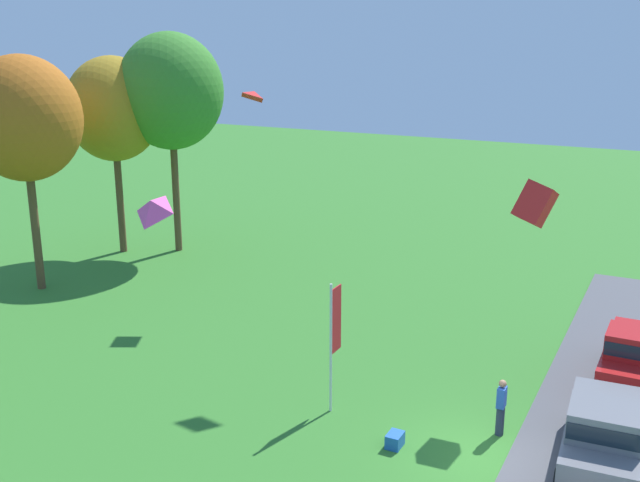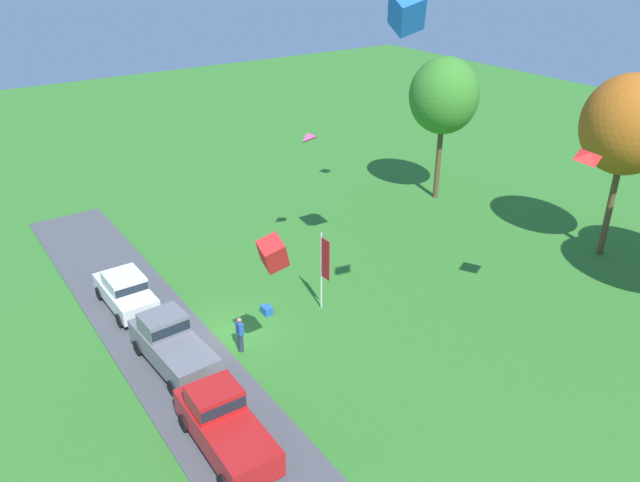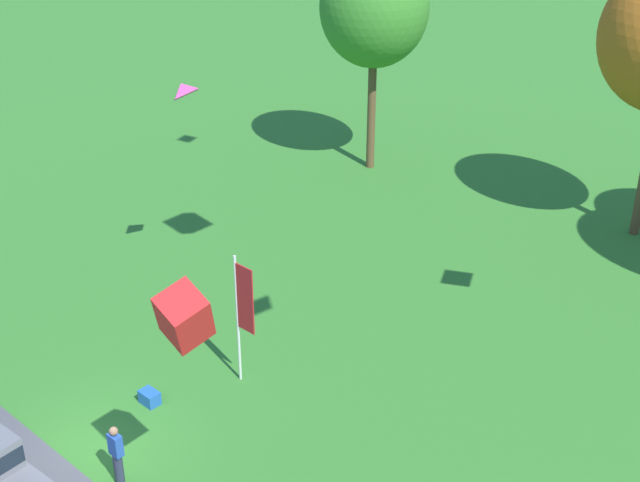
{
  "view_description": "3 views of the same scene",
  "coord_description": "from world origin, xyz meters",
  "px_view_note": "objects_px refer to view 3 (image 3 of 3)",
  "views": [
    {
      "loc": [
        -18.01,
        -4.2,
        11.17
      ],
      "look_at": [
        -0.55,
        4.63,
        5.66
      ],
      "focal_mm": 42.0,
      "sensor_mm": 36.0,
      "label": 1
    },
    {
      "loc": [
        22.04,
        -9.97,
        16.61
      ],
      "look_at": [
        2.77,
        3.16,
        5.06
      ],
      "focal_mm": 35.0,
      "sensor_mm": 36.0,
      "label": 2
    },
    {
      "loc": [
        16.47,
        -9.15,
        15.62
      ],
      "look_at": [
        2.61,
        5.89,
        4.87
      ],
      "focal_mm": 50.0,
      "sensor_mm": 36.0,
      "label": 3
    }
  ],
  "objects_px": {
    "cooler_box": "(150,397)",
    "kite_box_low_drifter": "(184,316)",
    "kite_diamond_high_left": "(181,89)",
    "flag_banner": "(243,306)",
    "person_beside_suv": "(117,454)",
    "tree_right_of_center": "(374,8)"
  },
  "relations": [
    {
      "from": "cooler_box",
      "to": "kite_box_low_drifter",
      "type": "distance_m",
      "value": 8.15
    },
    {
      "from": "person_beside_suv",
      "to": "cooler_box",
      "type": "distance_m",
      "value": 3.2
    },
    {
      "from": "flag_banner",
      "to": "cooler_box",
      "type": "height_order",
      "value": "flag_banner"
    },
    {
      "from": "flag_banner",
      "to": "kite_box_low_drifter",
      "type": "bearing_deg",
      "value": -52.33
    },
    {
      "from": "tree_right_of_center",
      "to": "kite_box_low_drifter",
      "type": "xyz_separation_m",
      "value": [
        11.38,
        -19.6,
        -0.92
      ]
    },
    {
      "from": "person_beside_suv",
      "to": "kite_box_low_drifter",
      "type": "relative_size",
      "value": 1.47
    },
    {
      "from": "cooler_box",
      "to": "kite_diamond_high_left",
      "type": "distance_m",
      "value": 9.3
    },
    {
      "from": "person_beside_suv",
      "to": "cooler_box",
      "type": "relative_size",
      "value": 3.05
    },
    {
      "from": "person_beside_suv",
      "to": "kite_diamond_high_left",
      "type": "relative_size",
      "value": 1.96
    },
    {
      "from": "tree_right_of_center",
      "to": "kite_box_low_drifter",
      "type": "relative_size",
      "value": 8.29
    },
    {
      "from": "flag_banner",
      "to": "kite_diamond_high_left",
      "type": "height_order",
      "value": "kite_diamond_high_left"
    },
    {
      "from": "cooler_box",
      "to": "kite_box_low_drifter",
      "type": "relative_size",
      "value": 0.48
    },
    {
      "from": "tree_right_of_center",
      "to": "kite_box_low_drifter",
      "type": "distance_m",
      "value": 22.68
    },
    {
      "from": "cooler_box",
      "to": "kite_box_low_drifter",
      "type": "height_order",
      "value": "kite_box_low_drifter"
    },
    {
      "from": "person_beside_suv",
      "to": "kite_diamond_high_left",
      "type": "height_order",
      "value": "kite_diamond_high_left"
    },
    {
      "from": "kite_box_low_drifter",
      "to": "flag_banner",
      "type": "bearing_deg",
      "value": 127.67
    },
    {
      "from": "tree_right_of_center",
      "to": "kite_diamond_high_left",
      "type": "height_order",
      "value": "tree_right_of_center"
    },
    {
      "from": "flag_banner",
      "to": "cooler_box",
      "type": "xyz_separation_m",
      "value": [
        -1.26,
        -2.5,
        -2.39
      ]
    },
    {
      "from": "tree_right_of_center",
      "to": "person_beside_suv",
      "type": "bearing_deg",
      "value": -67.08
    },
    {
      "from": "kite_diamond_high_left",
      "to": "kite_box_low_drifter",
      "type": "relative_size",
      "value": 0.75
    },
    {
      "from": "tree_right_of_center",
      "to": "cooler_box",
      "type": "relative_size",
      "value": 17.18
    },
    {
      "from": "kite_box_low_drifter",
      "to": "cooler_box",
      "type": "bearing_deg",
      "value": 154.71
    }
  ]
}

